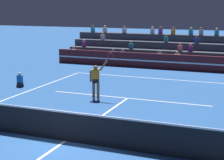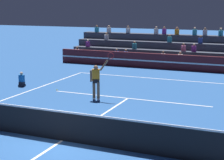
{
  "view_description": "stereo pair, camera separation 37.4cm",
  "coord_description": "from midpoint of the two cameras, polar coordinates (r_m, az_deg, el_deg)",
  "views": [
    {
      "loc": [
        5.95,
        -10.66,
        4.56
      ],
      "look_at": [
        -0.41,
        5.34,
        1.1
      ],
      "focal_mm": 60.0,
      "sensor_mm": 36.0,
      "label": 1
    },
    {
      "loc": [
        6.3,
        -10.52,
        4.56
      ],
      "look_at": [
        -0.41,
        5.34,
        1.1
      ],
      "focal_mm": 60.0,
      "sensor_mm": 36.0,
      "label": 2
    }
  ],
  "objects": [
    {
      "name": "tennis_player",
      "position": [
        18.16,
        -3.01,
        -0.01
      ],
      "size": [
        1.16,
        0.51,
        2.39
      ],
      "color": "brown",
      "rests_on": "ground"
    },
    {
      "name": "bleacher_stand",
      "position": [
        30.2,
        9.81,
        4.11
      ],
      "size": [
        18.03,
        3.8,
        2.83
      ],
      "color": "#383D4C",
      "rests_on": "ground"
    },
    {
      "name": "ground_plane",
      "position": [
        13.06,
        -7.95,
        -9.2
      ],
      "size": [
        120.0,
        120.0,
        0.0
      ],
      "primitive_type": "plane",
      "color": "#285699"
    },
    {
      "name": "court_lines",
      "position": [
        13.06,
        -7.95,
        -9.18
      ],
      "size": [
        11.1,
        23.9,
        0.01
      ],
      "color": "white",
      "rests_on": "ground"
    },
    {
      "name": "sponsor_banner_wall",
      "position": [
        27.17,
        8.41,
        2.75
      ],
      "size": [
        18.0,
        0.26,
        1.1
      ],
      "color": "#51191E",
      "rests_on": "ground"
    },
    {
      "name": "ball_kid_courtside",
      "position": [
        21.82,
        -14.34,
        -0.17
      ],
      "size": [
        0.3,
        0.36,
        0.84
      ],
      "color": "black",
      "rests_on": "ground"
    },
    {
      "name": "tennis_net",
      "position": [
        12.88,
        -8.01,
        -6.93
      ],
      "size": [
        12.0,
        0.1,
        1.1
      ],
      "color": "slate",
      "rests_on": "ground"
    },
    {
      "name": "tennis_ball",
      "position": [
        20.53,
        -9.09,
        -1.52
      ],
      "size": [
        0.07,
        0.07,
        0.07
      ],
      "primitive_type": "sphere",
      "color": "#C6DB33",
      "rests_on": "ground"
    }
  ]
}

